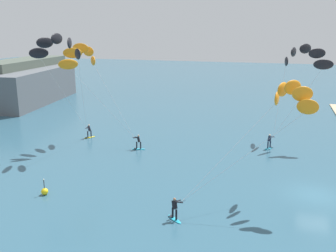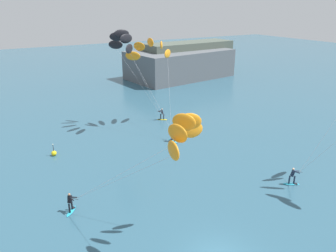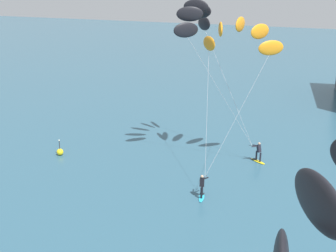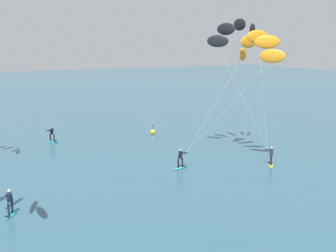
% 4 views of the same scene
% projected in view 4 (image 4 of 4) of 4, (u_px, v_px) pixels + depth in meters
% --- Properties ---
extents(kitesurfer_far_out, '(7.25, 6.21, 12.57)m').
position_uv_depth(kitesurfer_far_out, '(240.00, 37.00, 39.18)').
color(kitesurfer_far_out, yellow).
rests_on(kitesurfer_far_out, ground).
extents(kitesurfer_downwind, '(6.44, 8.87, 11.45)m').
position_uv_depth(kitesurfer_downwind, '(254.00, 50.00, 36.04)').
color(kitesurfer_downwind, '#23ADD1').
rests_on(kitesurfer_downwind, ground).
extents(marker_buoy, '(0.56, 0.56, 1.38)m').
position_uv_depth(marker_buoy, '(153.00, 132.00, 48.74)').
color(marker_buoy, yellow).
rests_on(marker_buoy, ground).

